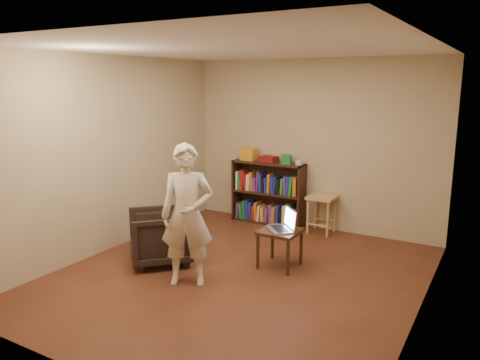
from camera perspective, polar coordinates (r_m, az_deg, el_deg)
The scene contains 15 objects.
floor at distance 5.66m, azimuth -0.13°, elevation -11.58°, with size 4.50×4.50×0.00m, color #482517.
ceiling at distance 5.20m, azimuth -0.15°, elevation 15.73°, with size 4.50×4.50×0.00m, color white.
wall_back at distance 7.28m, azimuth 8.85°, elevation 4.23°, with size 4.00×4.00×0.00m, color #C3B193.
wall_left at distance 6.50m, azimuth -15.56°, elevation 3.03°, with size 4.50×4.50×0.00m, color #C3B193.
wall_right at distance 4.62m, azimuth 21.81°, elevation -0.86°, with size 4.50×4.50×0.00m, color #C3B193.
bookshelf at distance 7.57m, azimuth 3.48°, elevation -1.99°, with size 1.20×0.30×1.00m.
box_yellow at distance 7.61m, azimuth 1.08°, elevation 3.18°, with size 0.24×0.18×0.20m, color gold.
red_cloth at distance 7.47m, azimuth 3.49°, elevation 2.57°, with size 0.27×0.20×0.09m, color maroon.
box_green at distance 7.28m, azimuth 5.66°, elevation 2.50°, with size 0.14×0.14×0.14m, color #207B31.
box_white at distance 7.25m, azimuth 7.26°, elevation 2.13°, with size 0.09×0.09×0.07m, color silver.
stool at distance 7.15m, azimuth 9.94°, elevation -2.80°, with size 0.40×0.40×0.57m.
armchair at distance 6.03m, azimuth -9.78°, elevation -6.78°, with size 0.72×0.74×0.68m, color #2D221E.
side_table at distance 5.80m, azimuth 4.88°, elevation -6.83°, with size 0.46×0.46×0.47m.
laptop at distance 5.77m, azimuth 5.34°, elevation -5.48°, with size 0.45×0.45×0.27m.
person at distance 5.23m, azimuth -6.46°, elevation -4.29°, with size 0.58×0.38×1.60m, color beige.
Camera 1 is at (2.62, -4.48, 2.25)m, focal length 35.00 mm.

